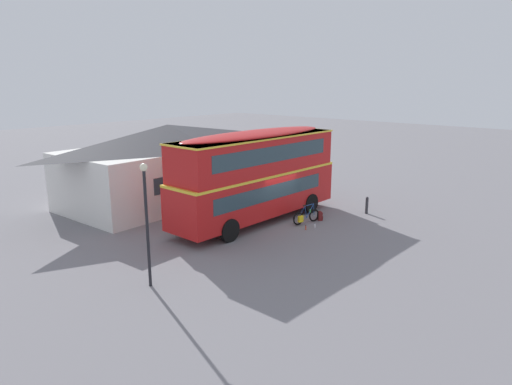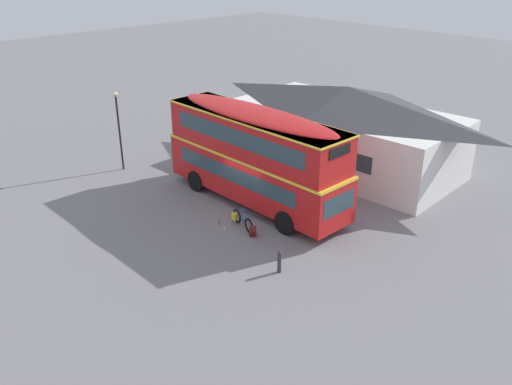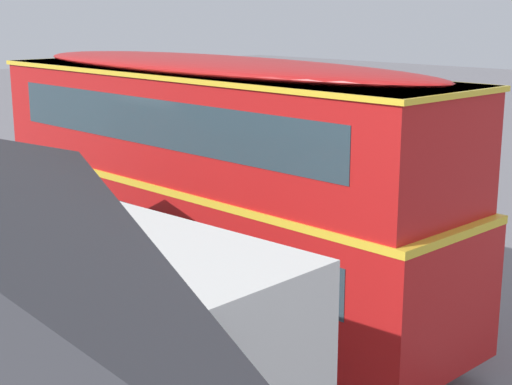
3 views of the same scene
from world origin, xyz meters
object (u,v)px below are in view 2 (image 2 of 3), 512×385
object	(u,v)px
touring_bicycle	(242,220)
backpack_on_ground	(253,231)
double_decker_bus	(255,153)
water_bottle_red_squeeze	(219,223)
kerb_bollard	(279,261)
water_bottle_clear_plastic	(224,228)
street_lamp	(118,122)

from	to	relation	value
touring_bicycle	backpack_on_ground	size ratio (longest dim) A/B	3.42
double_decker_bus	touring_bicycle	bearing A→B (deg)	-57.64
water_bottle_red_squeeze	kerb_bollard	xyz separation A→B (m)	(4.63, -0.86, 0.39)
touring_bicycle	kerb_bollard	distance (m)	4.06
double_decker_bus	water_bottle_clear_plastic	size ratio (longest dim) A/B	40.98
water_bottle_clear_plastic	street_lamp	bearing A→B (deg)	176.23
touring_bicycle	water_bottle_clear_plastic	bearing A→B (deg)	-110.89
touring_bicycle	kerb_bollard	xyz separation A→B (m)	(3.78, -1.48, 0.13)
double_decker_bus	water_bottle_clear_plastic	world-z (taller)	double_decker_bus
double_decker_bus	backpack_on_ground	world-z (taller)	double_decker_bus
water_bottle_clear_plastic	water_bottle_red_squeeze	size ratio (longest dim) A/B	1.08
water_bottle_red_squeeze	kerb_bollard	bearing A→B (deg)	-10.52
double_decker_bus	street_lamp	bearing A→B (deg)	-164.57
street_lamp	kerb_bollard	bearing A→B (deg)	-5.54
street_lamp	backpack_on_ground	bearing A→B (deg)	-0.42
touring_bicycle	water_bottle_red_squeeze	xyz separation A→B (m)	(-0.85, -0.62, -0.26)
touring_bicycle	street_lamp	xyz separation A→B (m)	(-9.87, -0.16, 2.43)
water_bottle_clear_plastic	street_lamp	distance (m)	9.96
water_bottle_clear_plastic	touring_bicycle	bearing A→B (deg)	69.11
touring_bicycle	water_bottle_clear_plastic	size ratio (longest dim) A/B	6.87
backpack_on_ground	double_decker_bus	bearing A→B (deg)	134.23
touring_bicycle	water_bottle_red_squeeze	size ratio (longest dim) A/B	7.42
backpack_on_ground	water_bottle_clear_plastic	world-z (taller)	backpack_on_ground
water_bottle_clear_plastic	kerb_bollard	world-z (taller)	kerb_bollard
double_decker_bus	touring_bicycle	size ratio (longest dim) A/B	5.97
double_decker_bus	touring_bicycle	distance (m)	3.44
double_decker_bus	water_bottle_clear_plastic	distance (m)	4.05
water_bottle_red_squeeze	touring_bicycle	bearing A→B (deg)	36.17
water_bottle_red_squeeze	double_decker_bus	bearing A→B (deg)	100.68
backpack_on_ground	kerb_bollard	world-z (taller)	kerb_bollard
double_decker_bus	water_bottle_red_squeeze	distance (m)	3.82
touring_bicycle	kerb_bollard	bearing A→B (deg)	-21.43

